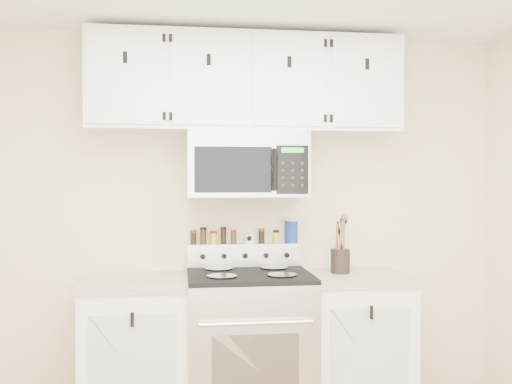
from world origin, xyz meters
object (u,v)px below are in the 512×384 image
(utensil_crock, at_px, (340,259))
(salt_canister, at_px, (291,231))
(microwave, at_px, (247,164))
(range, at_px, (249,346))

(utensil_crock, distance_m, salt_canister, 0.39)
(microwave, bearing_deg, salt_canister, 25.86)
(microwave, height_order, salt_canister, microwave)
(range, xyz_separation_m, microwave, (0.00, 0.13, 1.14))
(range, relative_size, utensil_crock, 2.99)
(range, bearing_deg, salt_canister, 41.30)
(salt_canister, bearing_deg, range, -138.70)
(microwave, bearing_deg, utensil_crock, -3.32)
(range, distance_m, salt_canister, 0.82)
(range, xyz_separation_m, utensil_crock, (0.61, 0.09, 0.53))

